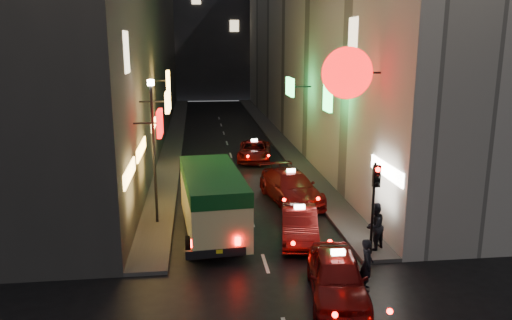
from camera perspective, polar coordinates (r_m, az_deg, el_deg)
name	(u,v)px	position (r m, az deg, el deg)	size (l,w,h in m)	color
building_left	(123,28)	(42.57, -14.95, 14.40)	(7.42, 52.00, 18.00)	#363431
building_right	(319,28)	(43.44, 7.18, 14.70)	(8.40, 52.00, 18.00)	beige
building_far	(211,20)	(74.28, -5.21, 15.68)	(30.00, 10.00, 22.00)	#333338
sidewalk_left	(175,136)	(42.94, -9.27, 2.68)	(1.50, 52.00, 0.15)	#454240
sidewalk_right	(274,134)	(43.40, 2.02, 2.96)	(1.50, 52.00, 0.15)	#454240
minibus	(212,195)	(20.66, -5.02, -4.05)	(2.76, 6.53, 2.74)	#D5CB85
taxi_near	(337,273)	(16.17, 9.27, -12.63)	(2.98, 5.61, 1.87)	maroon
taxi_second	(299,222)	(20.45, 4.97, -7.06)	(2.75, 5.10, 1.71)	maroon
taxi_third	(291,184)	(25.22, 4.00, -2.80)	(3.21, 5.90, 1.95)	maroon
taxi_far	(254,149)	(34.02, -0.19, 1.24)	(2.69, 5.01, 1.68)	maroon
pedestrian_crossing	(367,261)	(16.80, 12.58, -11.22)	(0.65, 0.42, 1.98)	black
pedestrian_sidewalk	(374,223)	(19.56, 13.38, -7.04)	(0.79, 0.49, 2.09)	black
traffic_light	(375,189)	(18.56, 13.47, -3.30)	(0.26, 0.43, 3.50)	black
lamp_post	(154,142)	(21.66, -11.63, 1.99)	(0.28, 0.28, 6.22)	black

